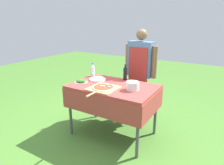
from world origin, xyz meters
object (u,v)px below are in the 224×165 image
(prep_table, at_px, (113,91))
(herb_container, at_px, (81,81))
(oil_bottle, at_px, (125,73))
(water_bottle, at_px, (93,70))
(mixing_tub, at_px, (133,86))
(person_cook, at_px, (140,68))
(plate_stack, at_px, (98,79))
(pizza_on_peel, at_px, (103,88))

(prep_table, relative_size, herb_container, 5.85)
(oil_bottle, xyz_separation_m, herb_container, (-0.50, -0.45, -0.08))
(prep_table, relative_size, water_bottle, 5.51)
(mixing_tub, bearing_deg, prep_table, 174.26)
(person_cook, distance_m, herb_container, 1.02)
(oil_bottle, relative_size, herb_container, 1.23)
(mixing_tub, height_order, plate_stack, mixing_tub)
(herb_container, distance_m, mixing_tub, 0.80)
(pizza_on_peel, relative_size, mixing_tub, 3.23)
(herb_container, distance_m, plate_stack, 0.27)
(oil_bottle, bearing_deg, mixing_tub, -50.47)
(prep_table, relative_size, mixing_tub, 7.02)
(herb_container, bearing_deg, plate_stack, 59.17)
(pizza_on_peel, bearing_deg, prep_table, 78.40)
(prep_table, relative_size, plate_stack, 4.75)
(pizza_on_peel, xyz_separation_m, oil_bottle, (0.06, 0.52, 0.09))
(pizza_on_peel, bearing_deg, oil_bottle, 83.90)
(oil_bottle, height_order, herb_container, oil_bottle)
(prep_table, bearing_deg, plate_stack, 162.58)
(water_bottle, height_order, mixing_tub, water_bottle)
(person_cook, relative_size, pizza_on_peel, 2.73)
(oil_bottle, bearing_deg, person_cook, 76.59)
(prep_table, xyz_separation_m, plate_stack, (-0.34, 0.11, 0.10))
(water_bottle, relative_size, plate_stack, 0.86)
(pizza_on_peel, xyz_separation_m, water_bottle, (-0.48, 0.42, 0.09))
(water_bottle, bearing_deg, pizza_on_peel, -41.33)
(water_bottle, xyz_separation_m, plate_stack, (0.18, -0.13, -0.09))
(pizza_on_peel, bearing_deg, herb_container, 172.04)
(pizza_on_peel, xyz_separation_m, herb_container, (-0.44, 0.07, 0.01))
(person_cook, relative_size, water_bottle, 6.91)
(person_cook, bearing_deg, plate_stack, 58.50)
(pizza_on_peel, relative_size, plate_stack, 2.19)
(prep_table, height_order, person_cook, person_cook)
(water_bottle, height_order, plate_stack, water_bottle)
(mixing_tub, bearing_deg, oil_bottle, 129.53)
(oil_bottle, height_order, mixing_tub, oil_bottle)
(water_bottle, bearing_deg, herb_container, -82.84)
(pizza_on_peel, bearing_deg, water_bottle, 139.27)
(plate_stack, bearing_deg, pizza_on_peel, -44.94)
(person_cook, relative_size, mixing_tub, 8.81)
(prep_table, bearing_deg, water_bottle, 156.03)
(pizza_on_peel, bearing_deg, mixing_tub, 24.36)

